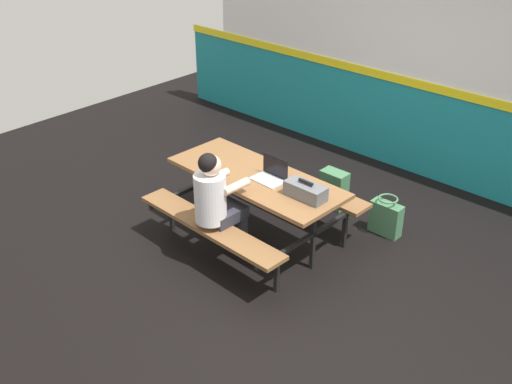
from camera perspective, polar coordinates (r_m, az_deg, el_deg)
name	(u,v)px	position (r m, az deg, el deg)	size (l,w,h in m)	color
ground_plane	(289,255)	(6.24, 3.08, -5.87)	(10.00, 10.00, 0.02)	black
accent_backdrop	(429,76)	(7.60, 15.73, 10.28)	(8.00, 0.14, 2.60)	teal
picnic_table_main	(256,190)	(6.18, 0.00, 0.20)	(1.90, 1.60, 0.74)	brown
student_nearer	(217,199)	(5.77, -3.67, -0.66)	(0.37, 0.53, 1.21)	#2D2D38
laptop_silver	(271,175)	(6.01, 1.36, 1.57)	(0.33, 0.23, 0.22)	silver
toolbox_grey	(305,191)	(5.70, 4.61, 0.10)	(0.40, 0.18, 0.18)	#595B60
backpack_dark	(334,189)	(6.99, 7.25, 0.25)	(0.30, 0.22, 0.44)	#3F724C
tote_bag_bright	(386,218)	(6.60, 11.96, -2.34)	(0.34, 0.21, 0.43)	#3F724C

